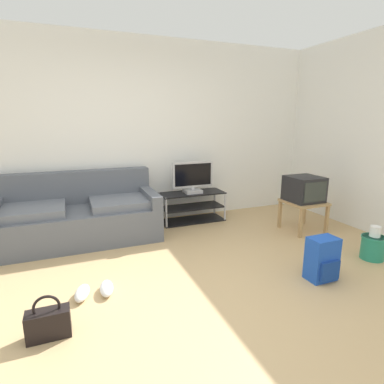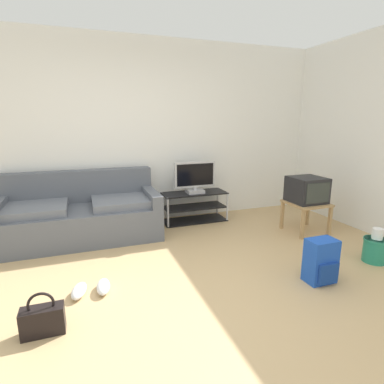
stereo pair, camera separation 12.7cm
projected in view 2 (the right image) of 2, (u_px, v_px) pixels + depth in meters
ground_plane at (180, 307)px, 2.62m from camera, size 9.00×9.80×0.02m
wall_back at (129, 133)px, 4.55m from camera, size 9.00×0.10×2.70m
wall_right at (380, 135)px, 4.08m from camera, size 0.10×3.60×2.70m
couch at (81, 215)px, 4.08m from camera, size 2.00×0.92×0.86m
tv_stand at (194, 207)px, 4.79m from camera, size 0.98×0.40×0.45m
flat_tv at (195, 178)px, 4.66m from camera, size 0.64×0.22×0.48m
side_table at (306, 207)px, 4.29m from camera, size 0.51×0.51×0.43m
crt_tv at (307, 190)px, 4.25m from camera, size 0.44×0.44×0.35m
backpack at (321, 261)px, 2.98m from camera, size 0.28×0.26×0.43m
handbag at (43, 319)px, 2.26m from camera, size 0.30×0.13×0.33m
cleaning_bucket at (375, 248)px, 3.41m from camera, size 0.27×0.27×0.39m
sneakers_pair at (91, 289)px, 2.80m from camera, size 0.38×0.29×0.09m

